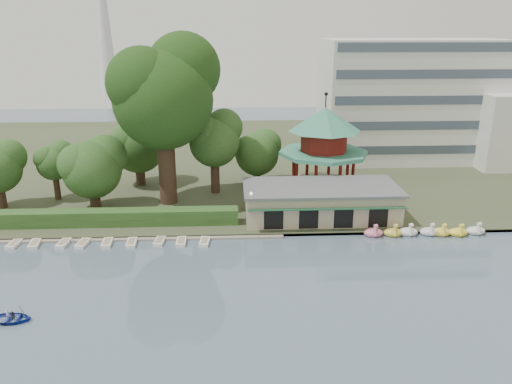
{
  "coord_description": "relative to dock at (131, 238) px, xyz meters",
  "views": [
    {
      "loc": [
        -0.51,
        -34.35,
        22.56
      ],
      "look_at": [
        2.0,
        18.0,
        5.0
      ],
      "focal_mm": 35.0,
      "sensor_mm": 36.0,
      "label": 1
    }
  ],
  "objects": [
    {
      "name": "rowboat_with_passengers",
      "position": [
        -6.5,
        -16.0,
        0.37
      ],
      "size": [
        4.79,
        3.5,
        2.01
      ],
      "color": "#1A3296",
      "rests_on": "ground"
    },
    {
      "name": "shore",
      "position": [
        12.0,
        34.8,
        0.08
      ],
      "size": [
        220.0,
        70.0,
        0.4
      ],
      "primitive_type": "cube",
      "color": "#424930",
      "rests_on": "ground"
    },
    {
      "name": "dock",
      "position": [
        0.0,
        0.0,
        0.0
      ],
      "size": [
        34.0,
        1.6,
        0.24
      ],
      "primitive_type": "cube",
      "color": "gray",
      "rests_on": "ground"
    },
    {
      "name": "boathouse",
      "position": [
        22.0,
        4.77,
        2.25
      ],
      "size": [
        18.6,
        9.39,
        3.9
      ],
      "color": "tan",
      "rests_on": "shore"
    },
    {
      "name": "moored_rowboats",
      "position": [
        -3.37,
        -1.36,
        0.06
      ],
      "size": [
        24.49,
        2.76,
        0.36
      ],
      "color": "white",
      "rests_on": "ground"
    },
    {
      "name": "swan_boats",
      "position": [
        33.15,
        -0.57,
        0.28
      ],
      "size": [
        13.92,
        2.17,
        1.92
      ],
      "color": "pink",
      "rests_on": "ground"
    },
    {
      "name": "office_building",
      "position": [
        44.67,
        31.8,
        9.61
      ],
      "size": [
        38.0,
        18.0,
        20.0
      ],
      "color": "silver",
      "rests_on": "shore"
    },
    {
      "name": "embankment",
      "position": [
        12.0,
        0.1,
        0.03
      ],
      "size": [
        220.0,
        0.6,
        0.3
      ],
      "primitive_type": "cube",
      "color": "gray",
      "rests_on": "ground"
    },
    {
      "name": "small_trees",
      "position": [
        -0.84,
        14.34,
        6.27
      ],
      "size": [
        39.84,
        17.57,
        11.52
      ],
      "color": "#3A281C",
      "rests_on": "shore"
    },
    {
      "name": "ground_plane",
      "position": [
        12.0,
        -17.2,
        -0.12
      ],
      "size": [
        220.0,
        220.0,
        0.0
      ],
      "primitive_type": "plane",
      "color": "slate",
      "rests_on": "ground"
    },
    {
      "name": "lamp_post",
      "position": [
        13.5,
        1.8,
        3.22
      ],
      "size": [
        0.36,
        0.36,
        4.28
      ],
      "color": "black",
      "rests_on": "shore"
    },
    {
      "name": "big_tree",
      "position": [
        3.17,
        11.0,
        14.84
      ],
      "size": [
        13.63,
        12.7,
        21.58
      ],
      "color": "#3A281C",
      "rests_on": "shore"
    },
    {
      "name": "pavilion",
      "position": [
        24.0,
        14.8,
        7.36
      ],
      "size": [
        12.4,
        12.4,
        13.5
      ],
      "color": "tan",
      "rests_on": "shore"
    },
    {
      "name": "hedge",
      "position": [
        -3.0,
        3.3,
        1.18
      ],
      "size": [
        30.0,
        2.0,
        1.8
      ],
      "primitive_type": "cube",
      "color": "#315623",
      "rests_on": "shore"
    }
  ]
}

